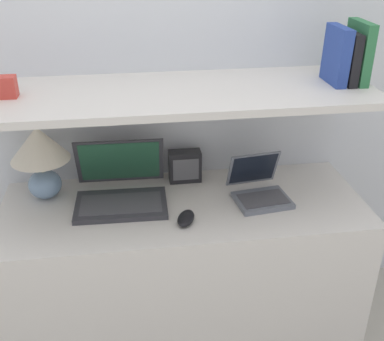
# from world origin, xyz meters

# --- Properties ---
(wall_back) EXTENTS (6.00, 0.05, 2.40)m
(wall_back) POSITION_xyz_m (0.00, 0.62, 1.20)
(wall_back) COLOR silver
(wall_back) RESTS_ON ground_plane
(desk) EXTENTS (1.45, 0.56, 0.70)m
(desk) POSITION_xyz_m (0.00, 0.28, 0.35)
(desk) COLOR silver
(desk) RESTS_ON ground_plane
(back_riser) EXTENTS (1.45, 0.04, 1.13)m
(back_riser) POSITION_xyz_m (0.00, 0.58, 0.56)
(back_riser) COLOR silver
(back_riser) RESTS_ON ground_plane
(shelf) EXTENTS (1.45, 0.50, 0.03)m
(shelf) POSITION_xyz_m (0.00, 0.35, 1.14)
(shelf) COLOR silver
(shelf) RESTS_ON back_riser
(table_lamp) EXTENTS (0.23, 0.23, 0.31)m
(table_lamp) POSITION_xyz_m (-0.55, 0.42, 0.90)
(table_lamp) COLOR #7593B2
(table_lamp) RESTS_ON desk
(laptop_large) EXTENTS (0.37, 0.32, 0.24)m
(laptop_large) POSITION_xyz_m (-0.25, 0.34, 0.76)
(laptop_large) COLOR #333338
(laptop_large) RESTS_ON desk
(laptop_small) EXTENTS (0.24, 0.25, 0.18)m
(laptop_small) POSITION_xyz_m (0.31, 0.28, 0.74)
(laptop_small) COLOR slate
(laptop_small) RESTS_ON desk
(computer_mouse) EXTENTS (0.10, 0.13, 0.03)m
(computer_mouse) POSITION_xyz_m (-0.01, 0.15, 0.72)
(computer_mouse) COLOR black
(computer_mouse) RESTS_ON desk
(router_box) EXTENTS (0.14, 0.07, 0.14)m
(router_box) POSITION_xyz_m (0.03, 0.48, 0.77)
(router_box) COLOR black
(router_box) RESTS_ON desk
(book_green) EXTENTS (0.04, 0.17, 0.23)m
(book_green) POSITION_xyz_m (0.68, 0.35, 1.27)
(book_green) COLOR #2D7042
(book_green) RESTS_ON shelf
(book_black) EXTENTS (0.03, 0.17, 0.19)m
(book_black) POSITION_xyz_m (0.63, 0.35, 1.25)
(book_black) COLOR black
(book_black) RESTS_ON shelf
(book_blue) EXTENTS (0.05, 0.17, 0.21)m
(book_blue) POSITION_xyz_m (0.59, 0.35, 1.26)
(book_blue) COLOR #284293
(book_blue) RESTS_ON shelf
(shelf_gadget) EXTENTS (0.07, 0.06, 0.08)m
(shelf_gadget) POSITION_xyz_m (-0.61, 0.35, 1.19)
(shelf_gadget) COLOR #CC3D33
(shelf_gadget) RESTS_ON shelf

